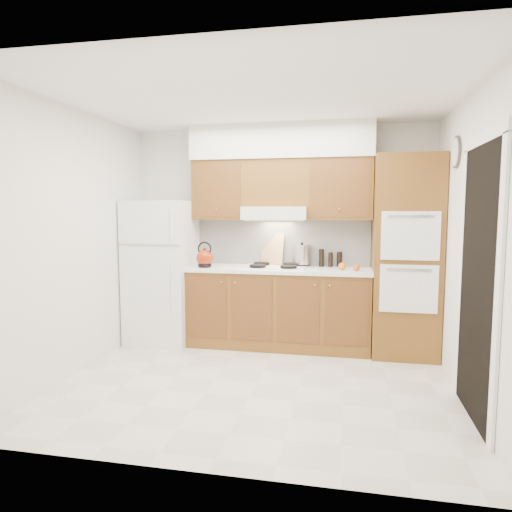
# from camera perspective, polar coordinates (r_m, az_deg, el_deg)

# --- Properties ---
(floor) EXTENTS (3.60, 3.60, 0.00)m
(floor) POSITION_cam_1_polar(r_m,az_deg,el_deg) (4.43, 0.06, -15.59)
(floor) COLOR beige
(floor) RESTS_ON ground
(ceiling) EXTENTS (3.60, 3.60, 0.00)m
(ceiling) POSITION_cam_1_polar(r_m,az_deg,el_deg) (4.24, 0.07, 19.22)
(ceiling) COLOR white
(ceiling) RESTS_ON wall_back
(wall_back) EXTENTS (3.60, 0.02, 2.60)m
(wall_back) POSITION_cam_1_polar(r_m,az_deg,el_deg) (5.61, 3.08, 2.57)
(wall_back) COLOR silver
(wall_back) RESTS_ON floor
(wall_left) EXTENTS (0.02, 3.00, 2.60)m
(wall_left) POSITION_cam_1_polar(r_m,az_deg,el_deg) (4.82, -21.41, 1.65)
(wall_left) COLOR silver
(wall_left) RESTS_ON floor
(wall_right) EXTENTS (0.02, 3.00, 2.60)m
(wall_right) POSITION_cam_1_polar(r_m,az_deg,el_deg) (4.18, 25.08, 0.91)
(wall_right) COLOR silver
(wall_right) RESTS_ON floor
(fridge) EXTENTS (0.75, 0.72, 1.72)m
(fridge) POSITION_cam_1_polar(r_m,az_deg,el_deg) (5.69, -11.65, -1.95)
(fridge) COLOR white
(fridge) RESTS_ON floor
(base_cabinets) EXTENTS (2.11, 0.60, 0.90)m
(base_cabinets) POSITION_cam_1_polar(r_m,az_deg,el_deg) (5.43, 2.83, -6.60)
(base_cabinets) COLOR brown
(base_cabinets) RESTS_ON floor
(countertop) EXTENTS (2.13, 0.62, 0.04)m
(countertop) POSITION_cam_1_polar(r_m,az_deg,el_deg) (5.34, 2.84, -1.69)
(countertop) COLOR white
(countertop) RESTS_ON base_cabinets
(backsplash) EXTENTS (2.11, 0.03, 0.56)m
(backsplash) POSITION_cam_1_polar(r_m,az_deg,el_deg) (5.60, 3.30, 1.75)
(backsplash) COLOR white
(backsplash) RESTS_ON countertop
(oven_cabinet) EXTENTS (0.70, 0.65, 2.20)m
(oven_cabinet) POSITION_cam_1_polar(r_m,az_deg,el_deg) (5.28, 18.18, -0.09)
(oven_cabinet) COLOR brown
(oven_cabinet) RESTS_ON floor
(upper_cab_left) EXTENTS (0.63, 0.33, 0.70)m
(upper_cab_left) POSITION_cam_1_polar(r_m,az_deg,el_deg) (5.60, -4.48, 8.19)
(upper_cab_left) COLOR brown
(upper_cab_left) RESTS_ON wall_back
(upper_cab_right) EXTENTS (0.73, 0.33, 0.70)m
(upper_cab_right) POSITION_cam_1_polar(r_m,az_deg,el_deg) (5.38, 10.48, 8.20)
(upper_cab_right) COLOR brown
(upper_cab_right) RESTS_ON wall_back
(range_hood) EXTENTS (0.75, 0.45, 0.15)m
(range_hood) POSITION_cam_1_polar(r_m,az_deg,el_deg) (5.38, 2.48, 5.37)
(range_hood) COLOR silver
(range_hood) RESTS_ON wall_back
(upper_cab_over_hood) EXTENTS (0.75, 0.33, 0.55)m
(upper_cab_over_hood) POSITION_cam_1_polar(r_m,az_deg,el_deg) (5.45, 2.59, 9.05)
(upper_cab_over_hood) COLOR brown
(upper_cab_over_hood) RESTS_ON range_hood
(soffit) EXTENTS (2.13, 0.36, 0.40)m
(soffit) POSITION_cam_1_polar(r_m,az_deg,el_deg) (5.48, 3.13, 14.03)
(soffit) COLOR silver
(soffit) RESTS_ON wall_back
(cooktop) EXTENTS (0.74, 0.50, 0.01)m
(cooktop) POSITION_cam_1_polar(r_m,az_deg,el_deg) (5.36, 2.34, -1.37)
(cooktop) COLOR white
(cooktop) RESTS_ON countertop
(doorway) EXTENTS (0.02, 0.90, 2.10)m
(doorway) POSITION_cam_1_polar(r_m,az_deg,el_deg) (3.86, 25.96, -3.22)
(doorway) COLOR black
(doorway) RESTS_ON floor
(wall_clock) EXTENTS (0.02, 0.30, 0.30)m
(wall_clock) POSITION_cam_1_polar(r_m,az_deg,el_deg) (4.73, 23.75, 11.81)
(wall_clock) COLOR #3F3833
(wall_clock) RESTS_ON wall_right
(kettle) EXTENTS (0.20, 0.20, 0.20)m
(kettle) POSITION_cam_1_polar(r_m,az_deg,el_deg) (5.40, -6.44, -0.25)
(kettle) COLOR maroon
(kettle) RESTS_ON countertop
(cutting_board) EXTENTS (0.30, 0.16, 0.37)m
(cutting_board) POSITION_cam_1_polar(r_m,az_deg,el_deg) (5.59, 2.10, 0.92)
(cutting_board) COLOR tan
(cutting_board) RESTS_ON countertop
(stock_pot) EXTENTS (0.23, 0.23, 0.22)m
(stock_pot) POSITION_cam_1_polar(r_m,az_deg,el_deg) (5.48, 5.74, 0.17)
(stock_pot) COLOR silver
(stock_pot) RESTS_ON cooktop
(condiment_a) EXTENTS (0.07, 0.07, 0.21)m
(condiment_a) POSITION_cam_1_polar(r_m,az_deg,el_deg) (5.48, 8.18, -0.22)
(condiment_a) COLOR black
(condiment_a) RESTS_ON countertop
(condiment_b) EXTENTS (0.05, 0.05, 0.17)m
(condiment_b) POSITION_cam_1_polar(r_m,az_deg,el_deg) (5.49, 9.30, -0.43)
(condiment_b) COLOR black
(condiment_b) RESTS_ON countertop
(condiment_c) EXTENTS (0.08, 0.08, 0.18)m
(condiment_c) POSITION_cam_1_polar(r_m,az_deg,el_deg) (5.53, 10.37, -0.39)
(condiment_c) COLOR black
(condiment_c) RESTS_ON countertop
(orange_near) EXTENTS (0.08, 0.08, 0.07)m
(orange_near) POSITION_cam_1_polar(r_m,az_deg,el_deg) (5.16, 12.45, -1.44)
(orange_near) COLOR #D9470B
(orange_near) RESTS_ON countertop
(orange_far) EXTENTS (0.11, 0.11, 0.08)m
(orange_far) POSITION_cam_1_polar(r_m,az_deg,el_deg) (5.22, 10.73, -1.27)
(orange_far) COLOR orange
(orange_far) RESTS_ON countertop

